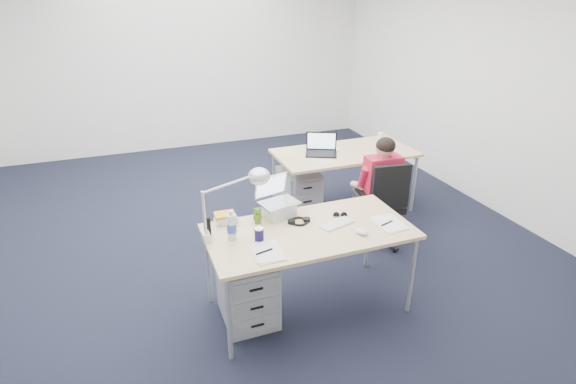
{
  "coord_description": "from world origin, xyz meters",
  "views": [
    {
      "loc": [
        -1.04,
        -3.92,
        2.44
      ],
      "look_at": [
        0.2,
        -0.64,
        0.85
      ],
      "focal_mm": 28.0,
      "sensor_mm": 36.0,
      "label": 1
    }
  ],
  "objects": [
    {
      "name": "sunglasses",
      "position": [
        0.52,
        -1.0,
        0.74
      ],
      "size": [
        0.13,
        0.09,
        0.03
      ],
      "primitive_type": null,
      "rotation": [
        0.0,
        0.0,
        -0.36
      ],
      "color": "black",
      "rests_on": "desk_near"
    },
    {
      "name": "floor",
      "position": [
        0.0,
        0.0,
        0.0
      ],
      "size": [
        7.0,
        7.0,
        0.0
      ],
      "primitive_type": "plane",
      "color": "black",
      "rests_on": "ground"
    },
    {
      "name": "silver_laptop",
      "position": [
        0.06,
        -0.8,
        0.89
      ],
      "size": [
        0.35,
        0.3,
        0.32
      ],
      "primitive_type": null,
      "rotation": [
        0.0,
        0.0,
        0.24
      ],
      "color": "silver",
      "rests_on": "desk_near"
    },
    {
      "name": "far_papers",
      "position": [
        1.17,
        0.64,
        0.73
      ],
      "size": [
        0.3,
        0.37,
        0.01
      ],
      "primitive_type": "cube",
      "rotation": [
        0.0,
        0.0,
        -0.22
      ],
      "color": "white",
      "rests_on": "desk_far"
    },
    {
      "name": "water_bottle",
      "position": [
        -0.4,
        -1.03,
        0.84
      ],
      "size": [
        0.08,
        0.08,
        0.23
      ],
      "primitive_type": "cylinder",
      "rotation": [
        0.0,
        0.0,
        0.14
      ],
      "color": "silver",
      "rests_on": "desk_near"
    },
    {
      "name": "desk_far",
      "position": [
        1.3,
        0.44,
        0.68
      ],
      "size": [
        1.6,
        0.8,
        0.73
      ],
      "color": "tan",
      "rests_on": "ground"
    },
    {
      "name": "papers_left",
      "position": [
        -0.22,
        -1.32,
        0.73
      ],
      "size": [
        0.22,
        0.3,
        0.01
      ],
      "primitive_type": "cube",
      "rotation": [
        0.0,
        0.0,
        -0.06
      ],
      "color": "#EAE487",
      "rests_on": "desk_near"
    },
    {
      "name": "desk_lamp",
      "position": [
        -0.42,
        -1.0,
        1.0
      ],
      "size": [
        0.51,
        0.32,
        0.54
      ],
      "primitive_type": null,
      "rotation": [
        0.0,
        0.0,
        -0.34
      ],
      "color": "silver",
      "rests_on": "desk_near"
    },
    {
      "name": "can_koozie",
      "position": [
        -0.22,
        -1.14,
        0.79
      ],
      "size": [
        0.08,
        0.08,
        0.11
      ],
      "primitive_type": "cylinder",
      "rotation": [
        0.0,
        0.0,
        0.31
      ],
      "color": "#18143E",
      "rests_on": "desk_near"
    },
    {
      "name": "drawer_pedestal_far",
      "position": [
        0.75,
        0.48,
        0.28
      ],
      "size": [
        0.4,
        0.5,
        0.55
      ],
      "primitive_type": "cube",
      "color": "#AAAEB0",
      "rests_on": "ground"
    },
    {
      "name": "room",
      "position": [
        0.0,
        0.0,
        1.71
      ],
      "size": [
        6.02,
        7.02,
        2.8
      ],
      "color": "white",
      "rests_on": "ground"
    },
    {
      "name": "bear_figurine",
      "position": [
        -0.15,
        -0.87,
        0.8
      ],
      "size": [
        0.09,
        0.08,
        0.14
      ],
      "primitive_type": null,
      "rotation": [
        0.0,
        0.0,
        -0.4
      ],
      "color": "#386C1C",
      "rests_on": "desk_near"
    },
    {
      "name": "seated_person",
      "position": [
        1.31,
        -0.25,
        0.56
      ],
      "size": [
        0.37,
        0.63,
        1.13
      ],
      "rotation": [
        0.0,
        0.0,
        -0.05
      ],
      "color": "red",
      "rests_on": "ground"
    },
    {
      "name": "book_stack",
      "position": [
        -0.39,
        -0.77,
        0.77
      ],
      "size": [
        0.19,
        0.15,
        0.08
      ],
      "primitive_type": "cube",
      "rotation": [
        0.0,
        0.0,
        -0.11
      ],
      "color": "silver",
      "rests_on": "desk_near"
    },
    {
      "name": "desk_near",
      "position": [
        0.2,
        -1.12,
        0.68
      ],
      "size": [
        1.6,
        0.8,
        0.73
      ],
      "color": "tan",
      "rests_on": "ground"
    },
    {
      "name": "papers_right",
      "position": [
        0.82,
        -1.26,
        0.73
      ],
      "size": [
        0.2,
        0.28,
        0.01
      ],
      "primitive_type": "cube",
      "rotation": [
        0.0,
        0.0,
        0.01
      ],
      "color": "#EAE487",
      "rests_on": "desk_near"
    },
    {
      "name": "drawer_pedestal_near",
      "position": [
        -0.31,
        -1.08,
        0.28
      ],
      "size": [
        0.4,
        0.5,
        0.55
      ],
      "primitive_type": "cube",
      "color": "#AAAEB0",
      "rests_on": "ground"
    },
    {
      "name": "dark_laptop",
      "position": [
        1.0,
        0.44,
        0.86
      ],
      "size": [
        0.45,
        0.45,
        0.25
      ],
      "primitive_type": null,
      "rotation": [
        0.0,
        0.0,
        -0.44
      ],
      "color": "black",
      "rests_on": "desk_far"
    },
    {
      "name": "headphones",
      "position": [
        0.17,
        -0.97,
        0.75
      ],
      "size": [
        0.2,
        0.16,
        0.03
      ],
      "primitive_type": null,
      "rotation": [
        0.0,
        0.0,
        -0.08
      ],
      "color": "black",
      "rests_on": "desk_near"
    },
    {
      "name": "wireless_keyboard",
      "position": [
        0.43,
        -1.11,
        0.74
      ],
      "size": [
        0.3,
        0.19,
        0.01
      ],
      "primitive_type": "cube",
      "rotation": [
        0.0,
        0.0,
        0.28
      ],
      "color": "white",
      "rests_on": "desk_near"
    },
    {
      "name": "computer_mouse",
      "position": [
        0.54,
        -1.32,
        0.75
      ],
      "size": [
        0.11,
        0.13,
        0.04
      ],
      "primitive_type": "ellipsoid",
      "rotation": [
        0.0,
        0.0,
        0.42
      ],
      "color": "white",
      "rests_on": "desk_near"
    },
    {
      "name": "office_chair",
      "position": [
        1.3,
        -0.41,
        0.26
      ],
      "size": [
        0.66,
        0.66,
        0.93
      ],
      "rotation": [
        0.0,
        0.0,
        -0.14
      ],
      "color": "black",
      "rests_on": "ground"
    },
    {
      "name": "cordless_phone",
      "position": [
        -0.55,
        -0.92,
        0.8
      ],
      "size": [
        0.04,
        0.03,
        0.15
      ],
      "primitive_type": "cube",
      "rotation": [
        0.0,
        0.0,
        -0.17
      ],
      "color": "black",
      "rests_on": "desk_near"
    },
    {
      "name": "far_cup",
      "position": [
        1.9,
        0.66,
        0.78
      ],
      "size": [
        0.08,
        0.08,
        0.1
      ],
      "primitive_type": "cylinder",
      "rotation": [
        0.0,
        0.0,
        -0.17
      ],
      "color": "white",
      "rests_on": "desk_far"
    }
  ]
}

